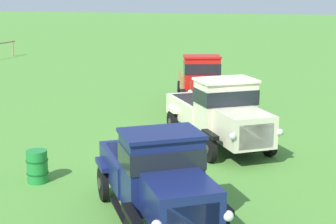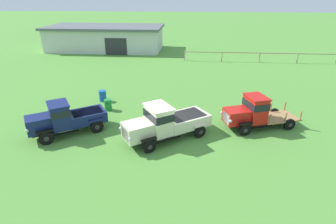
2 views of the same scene
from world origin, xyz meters
name	(u,v)px [view 1 (image 1 of 2)]	position (x,y,z in m)	size (l,w,h in m)	color
ground_plane	(218,146)	(0.00, 0.00, 0.00)	(240.00, 240.00, 0.00)	#518E38
vintage_truck_foreground_near	(157,176)	(-6.23, 0.13, 1.11)	(4.88, 3.98, 2.18)	black
vintage_truck_second_in_line	(219,112)	(0.19, 0.01, 1.12)	(5.62, 4.61, 2.30)	black
vintage_truck_midrow_center	(202,81)	(5.85, 1.90, 1.16)	(5.45, 3.22, 2.28)	black
oil_drum_near_fence	(37,166)	(-4.66, 3.99, 0.44)	(0.58, 0.58, 0.88)	#1E7F33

